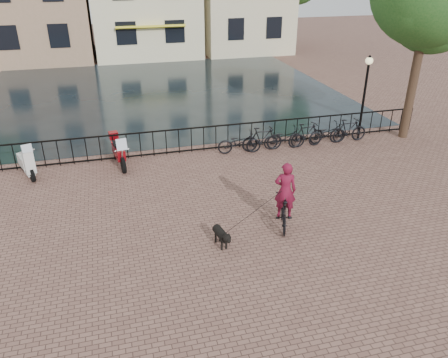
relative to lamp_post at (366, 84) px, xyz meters
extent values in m
plane|color=brown|center=(-7.20, -7.60, -2.38)|extent=(100.00, 100.00, 0.00)
plane|color=black|center=(-7.20, 9.70, -2.38)|extent=(20.00, 20.00, 0.00)
cube|color=black|center=(-7.20, 0.40, -1.38)|extent=(20.00, 0.05, 0.05)
cube|color=black|center=(-7.20, 0.40, -2.30)|extent=(20.00, 0.05, 0.05)
cube|color=yellow|center=(-6.70, 17.70, 0.22)|extent=(5.00, 0.60, 0.15)
cylinder|color=black|center=(2.00, -0.30, 0.42)|extent=(0.36, 0.36, 5.60)
cylinder|color=black|center=(4.80, 19.40, 0.60)|extent=(0.36, 0.36, 5.95)
cylinder|color=black|center=(0.00, 0.00, -0.78)|extent=(0.10, 0.10, 3.20)
sphere|color=beige|center=(0.00, 0.00, 0.92)|extent=(0.30, 0.30, 0.30)
imported|color=black|center=(-5.72, -5.63, -1.87)|extent=(1.00, 1.76, 1.02)
imported|color=maroon|center=(-5.72, -5.63, -1.05)|extent=(0.85, 0.69, 2.00)
imported|color=black|center=(-5.40, -0.20, -1.93)|extent=(1.78, 0.80, 0.90)
imported|color=black|center=(-4.45, -0.20, -1.88)|extent=(1.68, 0.52, 1.00)
imported|color=black|center=(-3.50, -0.20, -1.93)|extent=(1.75, 0.70, 0.90)
imported|color=black|center=(-2.55, -0.20, -1.88)|extent=(1.72, 0.71, 1.00)
imported|color=black|center=(-1.60, -0.20, -1.93)|extent=(1.75, 0.71, 0.90)
imported|color=black|center=(-0.65, -0.20, -1.88)|extent=(1.66, 0.47, 1.00)
camera|label=1|loc=(-10.11, -15.49, 4.46)|focal=35.00mm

